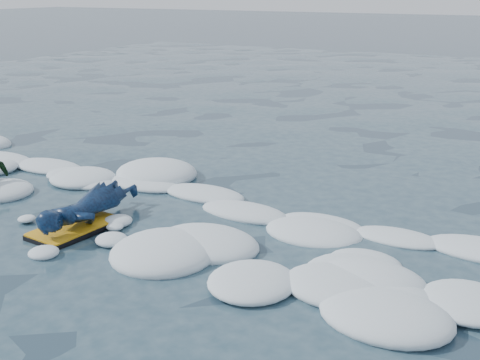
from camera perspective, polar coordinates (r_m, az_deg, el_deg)
ground at (r=6.73m, az=-8.58°, el=-6.22°), size 120.00×120.00×0.00m
foam_band at (r=7.51m, az=-3.89°, el=-3.43°), size 12.00×3.10×0.30m
prone_woman_unit at (r=7.37m, az=-14.33°, el=-2.68°), size 0.68×1.60×0.41m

